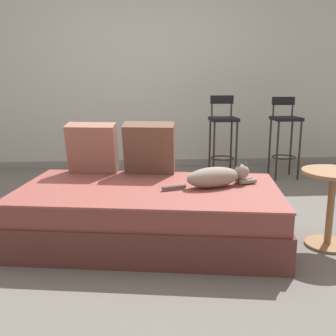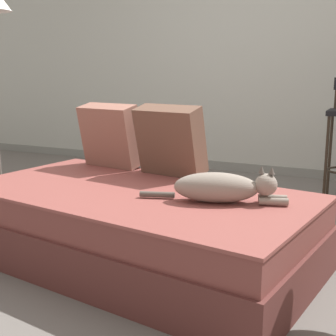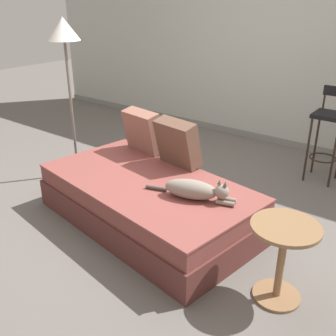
% 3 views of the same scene
% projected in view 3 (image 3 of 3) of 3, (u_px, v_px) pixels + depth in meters
% --- Properties ---
extents(ground_plane, '(16.00, 16.00, 0.00)m').
position_uv_depth(ground_plane, '(174.00, 204.00, 3.82)').
color(ground_plane, '#66605B').
rests_on(ground_plane, ground).
extents(wall_back_panel, '(8.00, 0.10, 2.60)m').
position_uv_depth(wall_back_panel, '(281.00, 43.00, 4.93)').
color(wall_back_panel, '#B7BCB2').
rests_on(wall_back_panel, ground).
extents(wall_baseboard_trim, '(8.00, 0.02, 0.09)m').
position_uv_depth(wall_baseboard_trim, '(268.00, 139.00, 5.40)').
color(wall_baseboard_trim, gray).
rests_on(wall_baseboard_trim, ground).
extents(couch, '(2.07, 1.33, 0.41)m').
position_uv_depth(couch, '(148.00, 201.00, 3.44)').
color(couch, brown).
rests_on(couch, ground).
extents(throw_pillow_corner, '(0.44, 0.28, 0.43)m').
position_uv_depth(throw_pillow_corner, '(143.00, 131.00, 3.89)').
color(throw_pillow_corner, '#936051').
rests_on(throw_pillow_corner, couch).
extents(throw_pillow_middle, '(0.45, 0.30, 0.44)m').
position_uv_depth(throw_pillow_middle, '(178.00, 143.00, 3.56)').
color(throw_pillow_middle, brown).
rests_on(throw_pillow_middle, couch).
extents(cat, '(0.73, 0.29, 0.19)m').
position_uv_depth(cat, '(195.00, 190.00, 3.03)').
color(cat, gray).
rests_on(cat, couch).
extents(bar_stool_near_window, '(0.32, 0.32, 1.00)m').
position_uv_depth(bar_stool_near_window, '(329.00, 127.00, 4.10)').
color(bar_stool_near_window, '#2D2319').
rests_on(bar_stool_near_window, ground).
extents(side_table, '(0.44, 0.44, 0.56)m').
position_uv_depth(side_table, '(282.00, 252.00, 2.51)').
color(side_table, olive).
rests_on(side_table, ground).
extents(floor_lamp, '(0.32, 0.32, 1.67)m').
position_uv_depth(floor_lamp, '(65.00, 45.00, 3.88)').
color(floor_lamp, slate).
rests_on(floor_lamp, ground).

